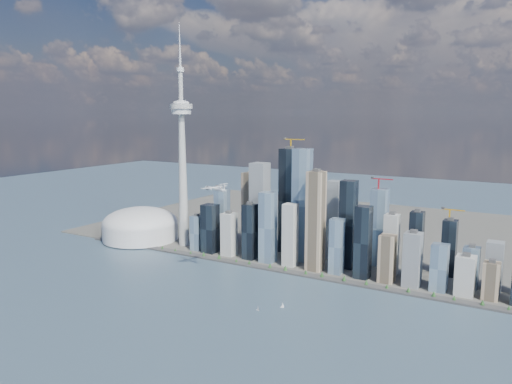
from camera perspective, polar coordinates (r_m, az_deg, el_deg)
The scene contains 10 objects.
ground at distance 897.09m, azimuth -5.32°, elevation -13.23°, with size 4000.00×4000.00×0.00m, color #324B58.
seawall at distance 1096.75m, azimuth 2.36°, elevation -8.88°, with size 1100.00×22.00×4.00m, color #383838.
land at distance 1495.72m, azimuth 10.45°, elevation -4.16°, with size 1400.00×900.00×3.00m, color #4C4C47.
shoreline_trees at distance 1094.68m, azimuth 2.36°, elevation -8.54°, with size 960.53×7.20×8.80m.
skyscraper_cluster at distance 1125.37m, azimuth 7.15°, elevation -4.00°, with size 736.00×142.00×278.24m.
needle_tower at distance 1262.96m, azimuth -8.43°, elevation 4.25°, with size 56.00×56.00×550.50m.
dome_stadium at distance 1376.33m, azimuth -13.08°, elevation -3.78°, with size 200.00×200.00×86.00m.
airplane at distance 978.08m, azimuth -4.68°, elevation 0.39°, with size 66.34×59.26×16.51m.
sailboat_west at distance 888.23m, azimuth 0.22°, elevation -13.21°, with size 6.76×3.77×9.52m.
sailboat_east at distance 902.02m, azimuth 3.03°, elevation -12.86°, with size 7.03×4.03×9.93m.
Camera 1 is at (485.02, -673.88, 339.70)m, focal length 35.00 mm.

